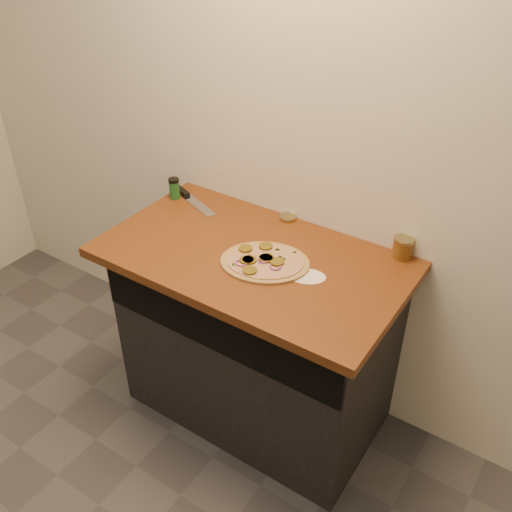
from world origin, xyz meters
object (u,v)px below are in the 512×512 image
Objects in this scene: pizza at (264,261)px; chefs_knife at (189,197)px; spice_shaker at (174,188)px; salsa_jar at (403,247)px.

chefs_knife is at bearing 156.83° from pizza.
chefs_knife is 0.08m from spice_shaker.
pizza is at bearing -141.62° from salsa_jar.
spice_shaker reaches higher than chefs_knife.
chefs_knife is 0.99m from salsa_jar.
spice_shaker is at bearing -173.39° from salsa_jar.
salsa_jar is at bearing 38.38° from pizza.
pizza is 5.14× the size of salsa_jar.
spice_shaker reaches higher than salsa_jar.
spice_shaker is at bearing 161.22° from pizza.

